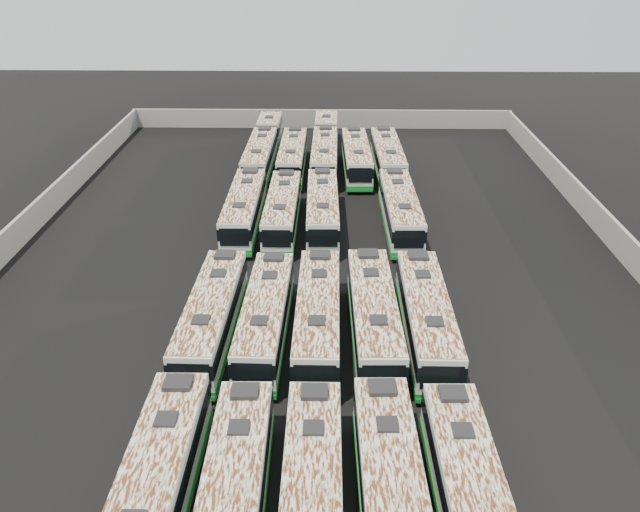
{
  "coord_description": "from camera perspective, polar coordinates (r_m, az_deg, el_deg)",
  "views": [
    {
      "loc": [
        1.07,
        -37.43,
        21.41
      ],
      "look_at": [
        0.45,
        0.09,
        1.6
      ],
      "focal_mm": 35.0,
      "sensor_mm": 36.0,
      "label": 1
    }
  ],
  "objects": [
    {
      "name": "bus_midback_far_right",
      "position": [
        49.64,
        7.34,
        4.17
      ],
      "size": [
        2.6,
        11.69,
        3.29
      ],
      "rotation": [
        0.0,
        0.0,
        0.01
      ],
      "color": "silver",
      "rests_on": "ground"
    },
    {
      "name": "bus_midfront_center",
      "position": [
        35.87,
        -0.18,
        -5.57
      ],
      "size": [
        2.54,
        11.56,
        3.25
      ],
      "rotation": [
        0.0,
        0.0,
        -0.01
      ],
      "color": "silver",
      "rests_on": "ground"
    },
    {
      "name": "bus_midfront_far_left",
      "position": [
        36.48,
        -9.85,
        -5.43
      ],
      "size": [
        2.69,
        11.54,
        3.24
      ],
      "rotation": [
        0.0,
        0.0,
        -0.02
      ],
      "color": "silver",
      "rests_on": "ground"
    },
    {
      "name": "bus_midback_far_left",
      "position": [
        49.91,
        -6.95,
        4.3
      ],
      "size": [
        2.44,
        11.47,
        3.23
      ],
      "rotation": [
        0.0,
        0.0,
        0.0
      ],
      "color": "silver",
      "rests_on": "ground"
    },
    {
      "name": "bus_front_left",
      "position": [
        26.42,
        -7.91,
        -21.06
      ],
      "size": [
        2.52,
        11.23,
        3.15
      ],
      "rotation": [
        0.0,
        0.0,
        0.01
      ],
      "color": "silver",
      "rests_on": "ground"
    },
    {
      "name": "bus_front_far_left",
      "position": [
        27.11,
        -14.87,
        -20.1
      ],
      "size": [
        2.49,
        11.67,
        3.29
      ],
      "rotation": [
        0.0,
        0.0,
        -0.0
      ],
      "color": "silver",
      "rests_on": "ground"
    },
    {
      "name": "bus_midback_center",
      "position": [
        49.42,
        0.24,
        4.27
      ],
      "size": [
        2.62,
        11.55,
        3.24
      ],
      "rotation": [
        0.0,
        0.0,
        0.02
      ],
      "color": "silver",
      "rests_on": "ground"
    },
    {
      "name": "ground",
      "position": [
        43.13,
        -0.6,
        -1.93
      ],
      "size": [
        140.0,
        140.0,
        0.0
      ],
      "primitive_type": "plane",
      "color": "black",
      "rests_on": "ground"
    },
    {
      "name": "bus_back_far_right",
      "position": [
        61.44,
        6.2,
        8.93
      ],
      "size": [
        2.69,
        11.66,
        3.27
      ],
      "rotation": [
        0.0,
        0.0,
        0.02
      ],
      "color": "silver",
      "rests_on": "ground"
    },
    {
      "name": "bus_midfront_right",
      "position": [
        36.01,
        4.92,
        -5.5
      ],
      "size": [
        2.73,
        11.75,
        3.3
      ],
      "rotation": [
        0.0,
        0.0,
        0.02
      ],
      "color": "silver",
      "rests_on": "ground"
    },
    {
      "name": "bus_back_center",
      "position": [
        64.39,
        0.48,
        9.97
      ],
      "size": [
        2.64,
        17.99,
        3.26
      ],
      "rotation": [
        0.0,
        0.0,
        -0.01
      ],
      "color": "silver",
      "rests_on": "ground"
    },
    {
      "name": "bus_back_right",
      "position": [
        61.31,
        3.35,
        8.98
      ],
      "size": [
        2.7,
        11.47,
        3.21
      ],
      "rotation": [
        0.0,
        0.0,
        0.02
      ],
      "color": "silver",
      "rests_on": "ground"
    },
    {
      "name": "perimeter_wall",
      "position": [
        42.6,
        -0.6,
        -0.64
      ],
      "size": [
        45.2,
        73.2,
        2.2
      ],
      "color": "gray",
      "rests_on": "ground"
    },
    {
      "name": "bus_front_right",
      "position": [
        26.31,
        6.6,
        -21.05
      ],
      "size": [
        2.69,
        11.6,
        3.25
      ],
      "rotation": [
        0.0,
        0.0,
        0.02
      ],
      "color": "silver",
      "rests_on": "ground"
    },
    {
      "name": "bus_back_far_left",
      "position": [
        64.58,
        -5.2,
        9.89
      ],
      "size": [
        2.64,
        17.7,
        3.2
      ],
      "rotation": [
        0.0,
        0.0,
        -0.01
      ],
      "color": "silver",
      "rests_on": "ground"
    },
    {
      "name": "bus_back_left",
      "position": [
        61.5,
        -2.54,
        9.03
      ],
      "size": [
        2.45,
        11.25,
        3.16
      ],
      "rotation": [
        0.0,
        0.0,
        -0.01
      ],
      "color": "silver",
      "rests_on": "ground"
    },
    {
      "name": "bus_front_center",
      "position": [
        26.19,
        -0.74,
        -21.28
      ],
      "size": [
        2.39,
        11.18,
        3.15
      ],
      "rotation": [
        0.0,
        0.0,
        0.0
      ],
      "color": "silver",
      "rests_on": "ground"
    },
    {
      "name": "bus_midfront_far_right",
      "position": [
        36.3,
        9.7,
        -5.57
      ],
      "size": [
        2.51,
        11.58,
        3.26
      ],
      "rotation": [
        0.0,
        0.0,
        -0.01
      ],
      "color": "silver",
      "rests_on": "ground"
    },
    {
      "name": "bus_front_far_right",
      "position": [
        26.71,
        13.69,
        -21.04
      ],
      "size": [
        2.53,
        11.31,
        3.18
      ],
      "rotation": [
        0.0,
        0.0,
        0.01
      ],
      "color": "silver",
      "rests_on": "ground"
    },
    {
      "name": "bus_midback_left",
      "position": [
        49.41,
        -3.45,
        4.17
      ],
      "size": [
        2.46,
        11.26,
        3.17
      ],
      "rotation": [
        0.0,
        0.0,
        -0.01
      ],
      "color": "silver",
      "rests_on": "ground"
    },
    {
      "name": "bus_midfront_left",
      "position": [
        36.09,
        -4.99,
        -5.56
      ],
      "size": [
        2.65,
        11.25,
        3.15
      ],
      "rotation": [
        0.0,
        0.0,
        -0.03
      ],
      "color": "silver",
      "rests_on": "ground"
    }
  ]
}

